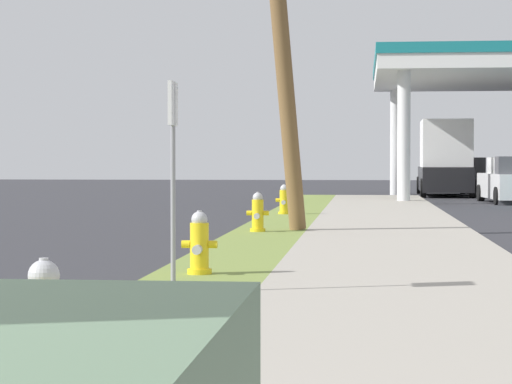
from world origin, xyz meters
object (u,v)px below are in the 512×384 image
object	(u,v)px
fire_hydrant_fourth	(284,201)
street_sign_post	(173,142)
fire_hydrant_nearest	(44,328)
fire_hydrant_third	(258,214)
truck_black_at_forecourt	(445,160)
fire_hydrant_second	(199,246)

from	to	relation	value
fire_hydrant_fourth	street_sign_post	size ratio (longest dim) A/B	0.35
fire_hydrant_nearest	fire_hydrant_third	xyz separation A→B (m)	(-0.09, 13.73, 0.00)
fire_hydrant_nearest	truck_black_at_forecourt	world-z (taller)	truck_black_at_forecourt
fire_hydrant_second	street_sign_post	world-z (taller)	street_sign_post
fire_hydrant_second	truck_black_at_forecourt	size ratio (longest dim) A/B	0.12
fire_hydrant_nearest	truck_black_at_forecourt	xyz separation A→B (m)	(5.22, 38.65, 1.04)
fire_hydrant_third	street_sign_post	size ratio (longest dim) A/B	0.35
fire_hydrant_second	street_sign_post	distance (m)	2.14
fire_hydrant_nearest	fire_hydrant_second	bearing A→B (deg)	90.18
fire_hydrant_third	fire_hydrant_fourth	world-z (taller)	same
fire_hydrant_nearest	truck_black_at_forecourt	distance (m)	39.02
fire_hydrant_nearest	fire_hydrant_fourth	bearing A→B (deg)	90.27
fire_hydrant_second	fire_hydrant_fourth	size ratio (longest dim) A/B	1.00
fire_hydrant_fourth	truck_black_at_forecourt	xyz separation A→B (m)	(5.32, 18.24, 1.04)
fire_hydrant_third	truck_black_at_forecourt	bearing A→B (deg)	77.97
fire_hydrant_second	street_sign_post	xyz separation A→B (m)	(0.01, -1.78, 1.19)
truck_black_at_forecourt	fire_hydrant_nearest	bearing A→B (deg)	-97.70
fire_hydrant_fourth	fire_hydrant_nearest	bearing A→B (deg)	-89.73
fire_hydrant_third	truck_black_at_forecourt	distance (m)	25.50
fire_hydrant_second	street_sign_post	size ratio (longest dim) A/B	0.35
fire_hydrant_fourth	fire_hydrant_second	bearing A→B (deg)	-89.69
fire_hydrant_second	fire_hydrant_third	xyz separation A→B (m)	(-0.07, 7.57, 0.00)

